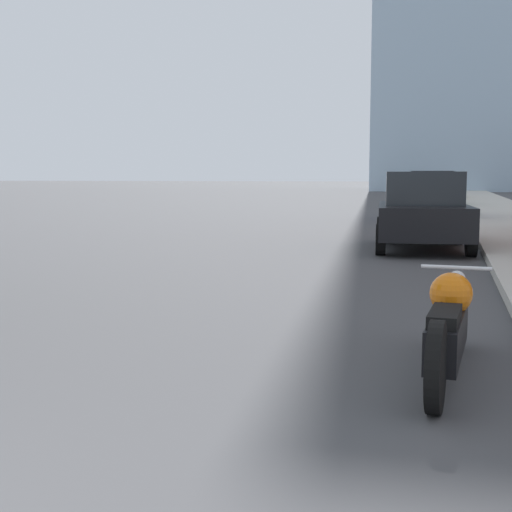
# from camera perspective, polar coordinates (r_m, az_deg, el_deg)

# --- Properties ---
(sidewalk) EXTENTS (3.14, 240.00, 0.15)m
(sidewalk) POSITION_cam_1_polar(r_m,az_deg,el_deg) (41.07, 18.14, 3.99)
(sidewalk) COLOR #B2ADA3
(sidewalk) RESTS_ON ground_plane
(motorcycle) EXTENTS (0.62, 2.51, 0.81)m
(motorcycle) POSITION_cam_1_polar(r_m,az_deg,el_deg) (5.96, 15.11, -5.46)
(motorcycle) COLOR black
(motorcycle) RESTS_ON ground_plane
(parked_car_black) EXTENTS (2.23, 4.28, 1.69)m
(parked_car_black) POSITION_cam_1_polar(r_m,az_deg,el_deg) (15.95, 13.20, 3.50)
(parked_car_black) COLOR black
(parked_car_black) RESTS_ON ground_plane
(parked_car_blue) EXTENTS (2.02, 4.09, 1.78)m
(parked_car_blue) POSITION_cam_1_polar(r_m,az_deg,el_deg) (27.02, 14.01, 4.74)
(parked_car_blue) COLOR #1E3899
(parked_car_blue) RESTS_ON ground_plane
(parked_car_green) EXTENTS (2.05, 4.06, 1.58)m
(parked_car_green) POSITION_cam_1_polar(r_m,az_deg,el_deg) (38.77, 14.24, 5.07)
(parked_car_green) COLOR #1E6B33
(parked_car_green) RESTS_ON ground_plane
(parked_car_yellow) EXTENTS (2.19, 4.74, 1.75)m
(parked_car_yellow) POSITION_cam_1_polar(r_m,az_deg,el_deg) (49.65, 14.55, 5.39)
(parked_car_yellow) COLOR gold
(parked_car_yellow) RESTS_ON ground_plane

